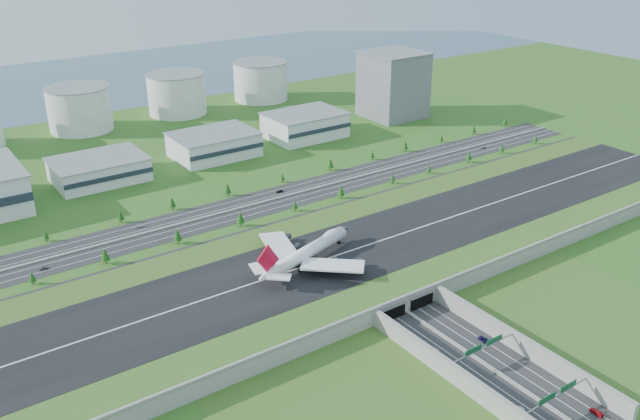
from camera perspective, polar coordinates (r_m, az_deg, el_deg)
ground at (r=344.21m, az=1.78°, el=-4.93°), size 1200.00×1200.00×0.00m
airfield_deck at (r=342.16m, az=1.80°, el=-4.33°), size 520.00×100.00×9.20m
underpass_road at (r=281.80m, az=14.20°, el=-12.25°), size 38.80×120.40×8.00m
sign_gantry_near at (r=282.00m, az=13.61°, el=-11.26°), size 38.70×0.70×9.80m
sign_gantry_far at (r=265.65m, az=19.33°, el=-14.57°), size 38.70×0.70×9.80m
north_expressway at (r=416.14m, az=-6.03°, el=0.32°), size 560.00×36.00×0.12m
tree_row at (r=414.24m, az=-5.55°, el=0.92°), size 502.45×48.64×8.35m
hangar_mid_a at (r=474.76m, az=-18.11°, el=3.25°), size 58.00×42.00×15.00m
hangar_mid_b at (r=502.85m, az=-8.92°, el=5.44°), size 58.00×42.00×17.00m
hangar_mid_c at (r=540.26m, az=-1.29°, el=7.16°), size 58.00×42.00×19.00m
office_tower at (r=595.16m, az=6.18°, el=10.42°), size 46.00×46.00×55.00m
fuel_tank_b at (r=588.80m, az=-19.59°, el=8.01°), size 50.00×50.00×35.00m
fuel_tank_c at (r=615.40m, az=-11.97°, el=9.54°), size 50.00×50.00×35.00m
fuel_tank_d at (r=652.07m, az=-5.03°, el=10.77°), size 50.00×50.00×35.00m
bay_water at (r=761.39m, az=-20.62°, el=9.93°), size 1200.00×260.00×0.06m
boeing_747 at (r=329.43m, az=-1.11°, el=-3.56°), size 67.10×62.48×21.39m
car_0 at (r=287.70m, az=9.80°, el=-11.57°), size 3.15×4.92×1.56m
car_1 at (r=265.44m, az=16.63°, el=-15.87°), size 2.08×4.63×1.47m
car_2 at (r=298.47m, az=13.57°, el=-10.51°), size 2.77×5.23×1.40m
car_3 at (r=273.31m, az=22.25°, el=-15.47°), size 2.68×5.67×1.60m
car_4 at (r=369.89m, az=-22.25°, el=-4.54°), size 4.44×1.83×1.51m
car_5 at (r=434.66m, az=-3.44°, el=1.59°), size 4.51×1.75×1.46m
car_6 at (r=530.50m, az=13.55°, el=5.18°), size 5.72×3.43×1.49m
car_7 at (r=399.90m, az=-15.04°, el=-1.33°), size 5.21×3.30×1.41m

